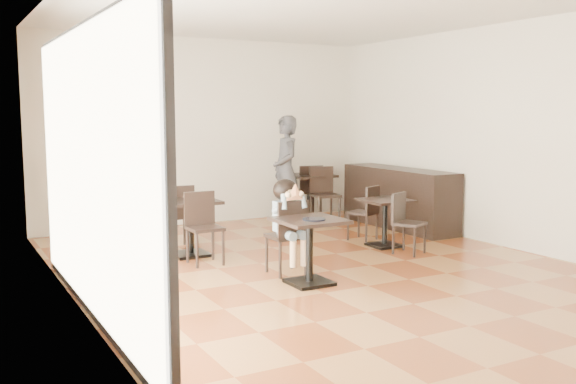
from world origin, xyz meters
TOP-DOWN VIEW (x-y plane):
  - floor at (0.00, 0.00)m, footprint 6.00×8.00m
  - ceiling at (0.00, 0.00)m, footprint 6.00×8.00m
  - wall_back at (0.00, 4.00)m, footprint 6.00×0.01m
  - wall_left at (-3.00, 0.00)m, footprint 0.01×8.00m
  - wall_right at (3.00, 0.00)m, footprint 0.01×8.00m
  - storefront_window at (-2.97, -0.50)m, footprint 0.04×4.50m
  - child_table at (-0.54, -0.39)m, footprint 0.71×0.71m
  - child_chair at (-0.54, 0.16)m, footprint 0.41×0.41m
  - child at (-0.54, 0.16)m, footprint 0.41×0.57m
  - plate at (-0.54, -0.49)m, footprint 0.25×0.25m
  - pizza_slice at (-0.54, -0.03)m, footprint 0.26×0.20m
  - adult_patron at (1.09, 3.13)m, footprint 0.56×0.75m
  - cafe_table_mid at (1.47, 0.84)m, footprint 0.87×0.87m
  - cafe_table_left at (-1.21, 1.64)m, footprint 0.73×0.73m
  - cafe_table_back at (1.74, 3.43)m, footprint 0.90×0.90m
  - chair_mid_a at (1.47, 1.39)m, footprint 0.50×0.50m
  - chair_mid_b at (1.47, 0.29)m, footprint 0.50×0.50m
  - chair_left_a at (-1.21, 2.19)m, footprint 0.42×0.42m
  - chair_left_b at (-1.21, 1.09)m, footprint 0.42×0.42m
  - chair_back_a at (1.74, 3.50)m, footprint 0.51×0.51m
  - chair_back_b at (1.74, 2.88)m, footprint 0.51×0.51m
  - service_counter at (2.65, 2.00)m, footprint 0.60×2.40m

SIDE VIEW (x-z plane):
  - floor at x=0.00m, z-range -0.01..0.01m
  - cafe_table_mid at x=1.47m, z-range 0.00..0.69m
  - child_table at x=-0.54m, z-range 0.00..0.75m
  - cafe_table_left at x=-1.21m, z-range 0.00..0.77m
  - cafe_table_back at x=1.74m, z-range 0.00..0.82m
  - chair_mid_a at x=1.47m, z-range 0.00..0.83m
  - chair_mid_b at x=1.47m, z-range 0.00..0.83m
  - child_chair at x=-0.54m, z-range 0.00..0.91m
  - chair_left_a at x=-1.21m, z-range 0.00..0.92m
  - chair_left_b at x=-1.21m, z-range 0.00..0.92m
  - chair_back_a at x=1.74m, z-range 0.00..0.99m
  - chair_back_b at x=1.74m, z-range 0.00..0.99m
  - service_counter at x=2.65m, z-range 0.00..1.00m
  - child at x=-0.54m, z-range 0.00..1.14m
  - plate at x=-0.54m, z-range 0.75..0.77m
  - adult_patron at x=1.09m, z-range 0.00..1.88m
  - pizza_slice at x=-0.54m, z-range 0.96..1.02m
  - storefront_window at x=-2.97m, z-range 0.10..2.70m
  - wall_back at x=0.00m, z-range 0.00..3.20m
  - wall_left at x=-3.00m, z-range 0.00..3.20m
  - wall_right at x=3.00m, z-range 0.00..3.20m
  - ceiling at x=0.00m, z-range 3.20..3.21m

